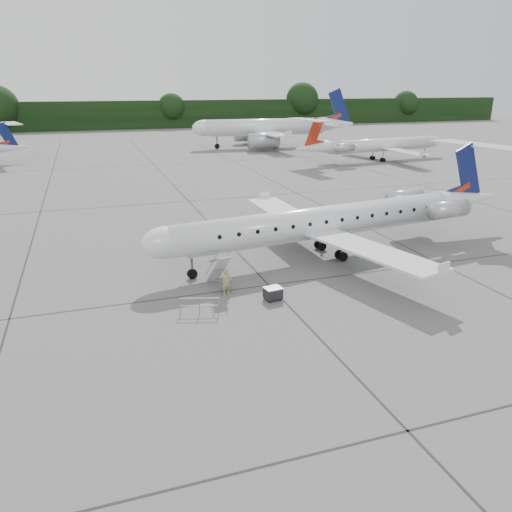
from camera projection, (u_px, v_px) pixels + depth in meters
name	position (u px, v px, depth m)	size (l,w,h in m)	color
ground	(342.00, 295.00, 31.25)	(320.00, 320.00, 0.00)	slate
treeline	(132.00, 115.00, 146.33)	(260.00, 4.00, 8.00)	black
main_regional_jet	(321.00, 207.00, 36.92)	(30.30, 21.82, 7.77)	silver
airstair	(218.00, 270.00, 31.94)	(0.85, 2.34, 2.43)	silver
passenger	(227.00, 282.00, 30.94)	(0.63, 0.41, 1.72)	#9B8754
safety_railing	(199.00, 306.00, 28.43)	(2.20, 0.08, 1.00)	gray
baggage_cart	(273.00, 293.00, 30.39)	(0.99, 0.80, 0.86)	black
bg_narrowbody	(265.00, 119.00, 102.68)	(32.28, 23.24, 11.59)	silver
bg_regional_right	(384.00, 138.00, 85.29)	(28.48, 20.51, 7.47)	silver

